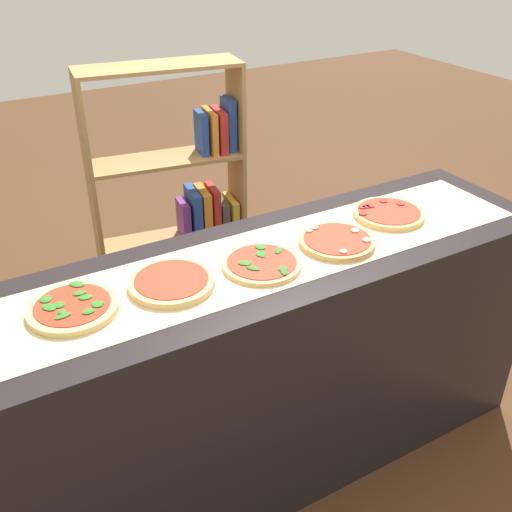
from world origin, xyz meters
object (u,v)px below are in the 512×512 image
(pizza_plain_1, at_px, (171,282))
(pizza_spinach_2, at_px, (262,263))
(bookshelf, at_px, (189,212))
(pizza_spinach_0, at_px, (73,307))
(pizza_mushroom_3, at_px, (337,241))
(pizza_pepperoni_4, at_px, (389,213))

(pizza_plain_1, height_order, pizza_spinach_2, pizza_plain_1)
(pizza_spinach_2, height_order, bookshelf, bookshelf)
(pizza_spinach_0, xyz_separation_m, pizza_spinach_2, (0.60, -0.06, -0.00))
(bookshelf, bearing_deg, pizza_mushroom_3, -86.97)
(pizza_spinach_0, xyz_separation_m, pizza_pepperoni_4, (1.20, 0.02, -0.00))
(pizza_plain_1, distance_m, bookshelf, 1.30)
(pizza_spinach_0, xyz_separation_m, pizza_plain_1, (0.30, -0.02, 0.00))
(pizza_plain_1, height_order, pizza_pepperoni_4, pizza_pepperoni_4)
(pizza_spinach_0, height_order, pizza_pepperoni_4, same)
(pizza_spinach_0, distance_m, pizza_pepperoni_4, 1.20)
(pizza_plain_1, relative_size, bookshelf, 0.20)
(pizza_mushroom_3, xyz_separation_m, pizza_pepperoni_4, (0.30, 0.08, 0.00))
(pizza_plain_1, xyz_separation_m, pizza_spinach_2, (0.30, -0.04, -0.00))
(pizza_spinach_0, height_order, pizza_spinach_2, pizza_spinach_0)
(pizza_pepperoni_4, bearing_deg, bookshelf, 108.42)
(pizza_plain_1, distance_m, pizza_pepperoni_4, 0.90)
(pizza_spinach_0, relative_size, pizza_spinach_2, 1.02)
(pizza_plain_1, xyz_separation_m, pizza_mushroom_3, (0.60, -0.04, -0.00))
(pizza_mushroom_3, bearing_deg, pizza_spinach_0, 176.12)
(pizza_spinach_2, xyz_separation_m, bookshelf, (0.24, 1.16, -0.37))
(pizza_pepperoni_4, bearing_deg, pizza_spinach_2, -172.83)
(pizza_spinach_2, height_order, pizza_mushroom_3, pizza_mushroom_3)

